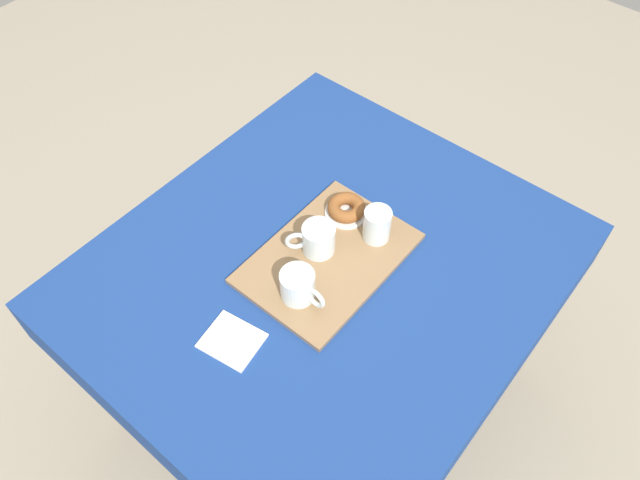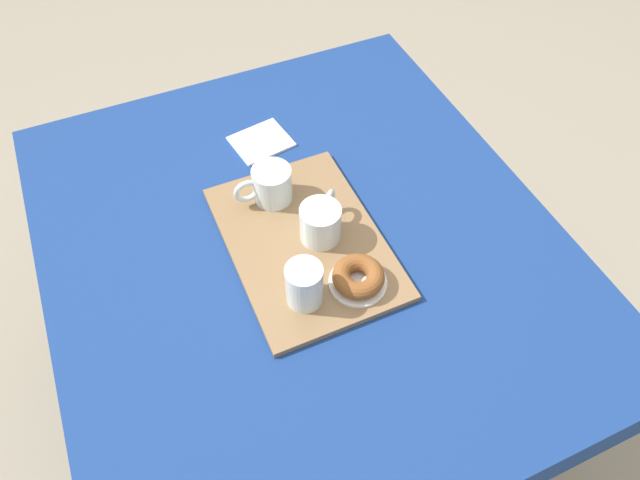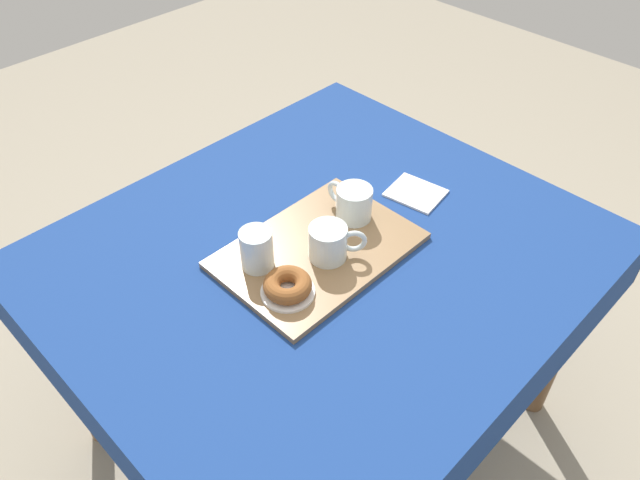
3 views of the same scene
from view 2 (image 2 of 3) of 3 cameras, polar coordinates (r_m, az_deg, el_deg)
name	(u,v)px [view 2 (image 2 of 3)]	position (r m, az deg, el deg)	size (l,w,h in m)	color
ground_plane	(307,381)	(1.87, -1.24, -13.66)	(6.00, 6.00, 0.00)	gray
dining_table	(303,266)	(1.33, -1.70, -2.55)	(1.21, 1.06, 0.73)	navy
serving_tray	(302,242)	(1.23, -1.74, -0.23)	(0.45, 0.31, 0.01)	olive
tea_mug_left	(321,223)	(1.20, 0.07, 1.67)	(0.11, 0.11, 0.08)	silver
tea_mug_right	(271,185)	(1.28, -4.80, 5.36)	(0.09, 0.13, 0.08)	silver
water_glass_near	(304,286)	(1.11, -1.55, -4.53)	(0.07, 0.07, 0.09)	silver
donut_plate_left	(358,282)	(1.16, 3.73, -4.17)	(0.12, 0.12, 0.01)	white
sugar_donut_left	(358,276)	(1.14, 3.78, -3.58)	(0.10, 0.10, 0.04)	brown
paper_napkin	(261,142)	(1.45, -5.80, 9.58)	(0.12, 0.13, 0.01)	white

